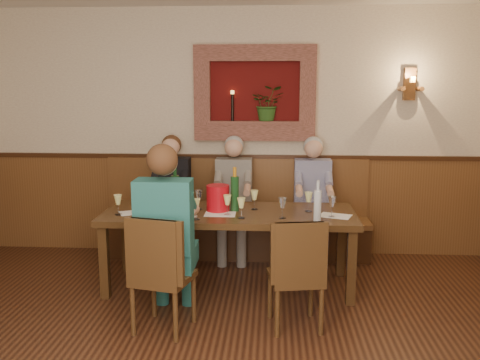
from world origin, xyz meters
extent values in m
cube|color=#C8B397|center=(0.00, 3.00, 1.40)|extent=(6.00, 0.04, 2.80)
cube|color=brown|center=(0.00, 2.98, 0.55)|extent=(6.00, 0.04, 1.10)
cube|color=#381E0F|center=(0.00, 2.98, 1.12)|extent=(6.02, 0.06, 0.05)
cube|color=#510C0B|center=(0.20, 2.98, 1.85)|extent=(1.00, 0.02, 0.70)
cube|color=#9B5A4F|center=(0.20, 2.94, 2.29)|extent=(1.36, 0.12, 0.18)
cube|color=#9B5A4F|center=(0.20, 2.94, 1.41)|extent=(1.36, 0.12, 0.18)
cube|color=#9B5A4F|center=(-0.39, 2.94, 1.85)|extent=(0.18, 0.12, 0.70)
cube|color=#9B5A4F|center=(0.79, 2.94, 1.85)|extent=(0.18, 0.12, 0.70)
cube|color=#9B5A4F|center=(0.20, 2.94, 1.52)|extent=(1.00, 0.14, 0.04)
imported|color=#284F1B|center=(0.35, 2.94, 1.74)|extent=(0.35, 0.30, 0.39)
cylinder|color=black|center=(-0.05, 2.94, 1.69)|extent=(0.03, 0.03, 0.30)
cylinder|color=#FFBF59|center=(-0.05, 2.94, 1.86)|extent=(0.04, 0.04, 0.04)
cube|color=brown|center=(1.90, 2.95, 1.95)|extent=(0.12, 0.08, 0.35)
cylinder|color=brown|center=(1.80, 2.88, 1.90)|extent=(0.05, 0.18, 0.05)
cylinder|color=brown|center=(2.00, 2.88, 1.90)|extent=(0.05, 0.18, 0.05)
cylinder|color=#FFBF59|center=(1.90, 2.82, 2.00)|extent=(0.06, 0.06, 0.06)
cube|color=#362210|center=(0.00, 1.85, 0.72)|extent=(2.40, 0.90, 0.06)
cube|color=#362210|center=(-1.12, 1.48, 0.34)|extent=(0.08, 0.08, 0.69)
cube|color=#362210|center=(1.12, 1.48, 0.34)|extent=(0.08, 0.08, 0.69)
cube|color=#362210|center=(-1.12, 2.22, 0.34)|extent=(0.08, 0.08, 0.69)
cube|color=#362210|center=(1.12, 2.22, 0.34)|extent=(0.08, 0.08, 0.69)
cube|color=#381E0F|center=(0.00, 2.76, 0.20)|extent=(3.00, 0.40, 0.40)
cube|color=brown|center=(0.00, 2.76, 0.42)|extent=(3.00, 0.45, 0.06)
cube|color=brown|center=(0.00, 2.95, 0.78)|extent=(3.00, 0.06, 0.66)
cube|color=#362210|center=(-0.45, 0.90, 0.20)|extent=(0.49, 0.49, 0.41)
cube|color=#362210|center=(-0.45, 0.90, 0.43)|extent=(0.52, 0.52, 0.05)
cube|color=#362210|center=(-0.50, 0.71, 0.71)|extent=(0.42, 0.14, 0.51)
cube|color=#362210|center=(0.60, 1.01, 0.20)|extent=(0.45, 0.45, 0.39)
cube|color=#362210|center=(0.60, 1.01, 0.41)|extent=(0.47, 0.47, 0.05)
cube|color=#362210|center=(0.63, 0.82, 0.68)|extent=(0.41, 0.11, 0.49)
cube|color=black|center=(-0.73, 2.62, 0.23)|extent=(0.41, 0.42, 0.45)
cube|color=black|center=(-0.73, 2.78, 0.87)|extent=(0.41, 0.21, 0.53)
sphere|color=#D8A384|center=(-0.73, 2.74, 1.26)|extent=(0.20, 0.20, 0.20)
sphere|color=#4C2D19|center=(-0.73, 2.79, 1.28)|extent=(0.22, 0.22, 0.22)
cube|color=#4F4A49|center=(-0.02, 2.62, 0.23)|extent=(0.40, 0.42, 0.45)
cube|color=#4F4A49|center=(-0.02, 2.78, 0.87)|extent=(0.40, 0.21, 0.53)
sphere|color=#D8A384|center=(-0.02, 2.74, 1.26)|extent=(0.20, 0.20, 0.20)
sphere|color=#B2B2B2|center=(-0.02, 2.79, 1.28)|extent=(0.22, 0.22, 0.22)
cube|color=navy|center=(0.86, 2.62, 0.23)|extent=(0.40, 0.42, 0.45)
cube|color=navy|center=(0.86, 2.78, 0.87)|extent=(0.40, 0.21, 0.53)
sphere|color=#D8A384|center=(0.86, 2.74, 1.25)|extent=(0.20, 0.20, 0.20)
sphere|color=#B2B2B2|center=(0.86, 2.79, 1.27)|extent=(0.22, 0.22, 0.22)
cube|color=navy|center=(-0.45, 1.16, 0.23)|extent=(0.45, 0.47, 0.45)
cube|color=navy|center=(-0.45, 0.98, 0.92)|extent=(0.45, 0.24, 0.59)
sphere|color=#D8A384|center=(-0.45, 1.02, 1.35)|extent=(0.23, 0.23, 0.23)
sphere|color=#4C2D19|center=(-0.45, 0.97, 1.38)|extent=(0.25, 0.25, 0.25)
cylinder|color=red|center=(-0.11, 1.88, 0.88)|extent=(0.27, 0.27, 0.25)
cylinder|color=#19471E|center=(0.05, 1.88, 0.92)|extent=(0.10, 0.10, 0.34)
cylinder|color=orange|center=(0.05, 1.88, 1.13)|extent=(0.04, 0.04, 0.09)
cylinder|color=#19471E|center=(-0.54, 1.94, 0.91)|extent=(0.10, 0.10, 0.33)
cylinder|color=#19471E|center=(-0.54, 1.94, 1.12)|extent=(0.04, 0.04, 0.09)
cylinder|color=silver|center=(0.81, 1.55, 0.89)|extent=(0.08, 0.08, 0.27)
cylinder|color=silver|center=(0.81, 1.55, 1.07)|extent=(0.03, 0.03, 0.09)
cube|color=white|center=(-0.90, 1.75, 0.75)|extent=(0.32, 0.28, 0.00)
cube|color=white|center=(-0.08, 1.74, 0.75)|extent=(0.29, 0.21, 0.00)
cube|color=white|center=(1.00, 1.74, 0.75)|extent=(0.33, 0.28, 0.00)
cube|color=white|center=(-0.45, 1.58, 0.75)|extent=(0.34, 0.27, 0.00)
camera|label=1|loc=(0.41, -3.11, 1.97)|focal=40.00mm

